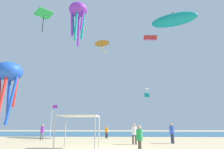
# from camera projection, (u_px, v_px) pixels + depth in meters

# --- Properties ---
(ground) EXTENTS (110.00, 110.00, 0.10)m
(ground) POSITION_uv_depth(u_px,v_px,m) (112.00, 149.00, 14.48)
(ground) COLOR #D1BA8C
(ocean_strip) EXTENTS (110.00, 25.67, 0.03)m
(ocean_strip) POSITION_uv_depth(u_px,v_px,m) (117.00, 133.00, 41.58)
(ocean_strip) COLOR #28608C
(ocean_strip) RESTS_ON ground
(canopy_tent) EXTENTS (2.75, 2.65, 2.37)m
(canopy_tent) POSITION_uv_depth(u_px,v_px,m) (79.00, 118.00, 14.14)
(canopy_tent) COLOR #B2B2B7
(canopy_tent) RESTS_ON ground
(person_near_tent) EXTENTS (0.38, 0.40, 1.62)m
(person_near_tent) POSITION_uv_depth(u_px,v_px,m) (107.00, 131.00, 25.94)
(person_near_tent) COLOR black
(person_near_tent) RESTS_ON ground
(person_leftmost) EXTENTS (0.40, 0.44, 1.67)m
(person_leftmost) POSITION_uv_depth(u_px,v_px,m) (139.00, 137.00, 11.95)
(person_leftmost) COLOR brown
(person_leftmost) RESTS_ON ground
(person_central) EXTENTS (0.44, 0.44, 1.86)m
(person_central) POSITION_uv_depth(u_px,v_px,m) (134.00, 132.00, 17.66)
(person_central) COLOR brown
(person_central) RESTS_ON ground
(person_rightmost) EXTENTS (0.45, 0.50, 1.91)m
(person_rightmost) POSITION_uv_depth(u_px,v_px,m) (172.00, 131.00, 18.67)
(person_rightmost) COLOR #33384C
(person_rightmost) RESTS_ON ground
(person_far_shore) EXTENTS (0.48, 0.43, 1.80)m
(person_far_shore) POSITION_uv_depth(u_px,v_px,m) (42.00, 131.00, 23.03)
(person_far_shore) COLOR slate
(person_far_shore) RESTS_ON ground
(banner_flag) EXTENTS (0.61, 0.06, 3.84)m
(banner_flag) POSITION_uv_depth(u_px,v_px,m) (52.00, 119.00, 20.83)
(banner_flag) COLOR silver
(banner_flag) RESTS_ON ground
(kite_octopus_purple) EXTENTS (3.85, 3.85, 6.69)m
(kite_octopus_purple) POSITION_uv_depth(u_px,v_px,m) (78.00, 12.00, 29.86)
(kite_octopus_purple) COLOR purple
(kite_delta_orange) EXTENTS (4.18, 4.14, 2.85)m
(kite_delta_orange) POSITION_uv_depth(u_px,v_px,m) (102.00, 42.00, 45.53)
(kite_delta_orange) COLOR orange
(kite_parafoil_red) EXTENTS (2.45, 2.87, 2.17)m
(kite_parafoil_red) POSITION_uv_depth(u_px,v_px,m) (150.00, 38.00, 39.95)
(kite_parafoil_red) COLOR red
(kite_box_white) EXTENTS (1.02, 1.18, 2.12)m
(kite_box_white) POSITION_uv_depth(u_px,v_px,m) (147.00, 93.00, 43.36)
(kite_box_white) COLOR white
(kite_inflatable_teal) EXTENTS (8.04, 5.36, 3.08)m
(kite_inflatable_teal) POSITION_uv_depth(u_px,v_px,m) (174.00, 20.00, 32.67)
(kite_inflatable_teal) COLOR teal
(kite_diamond_green) EXTENTS (2.55, 2.55, 2.55)m
(kite_diamond_green) POSITION_uv_depth(u_px,v_px,m) (44.00, 14.00, 23.02)
(kite_diamond_green) COLOR green
(kite_octopus_blue) EXTENTS (4.48, 4.48, 7.50)m
(kite_octopus_blue) POSITION_uv_depth(u_px,v_px,m) (9.00, 74.00, 23.30)
(kite_octopus_blue) COLOR blue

